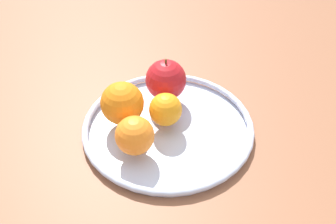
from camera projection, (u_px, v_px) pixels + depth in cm
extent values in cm
cube|color=brown|center=(168.00, 138.00, 81.78)|extent=(169.20, 169.20, 4.00)
cylinder|color=silver|center=(168.00, 130.00, 80.25)|extent=(30.80, 30.80, 0.60)
torus|color=silver|center=(168.00, 126.00, 79.64)|extent=(32.08, 32.08, 1.20)
sphere|color=#B4181D|center=(166.00, 80.00, 82.72)|extent=(8.00, 8.00, 8.00)
cylinder|color=#593819|center=(166.00, 62.00, 79.91)|extent=(0.44, 0.44, 1.20)
sphere|color=orange|center=(135.00, 135.00, 72.20)|extent=(6.81, 6.81, 6.81)
sphere|color=orange|center=(122.00, 103.00, 77.52)|extent=(8.00, 8.00, 8.00)
sphere|color=orange|center=(166.00, 109.00, 77.68)|extent=(6.12, 6.12, 6.12)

